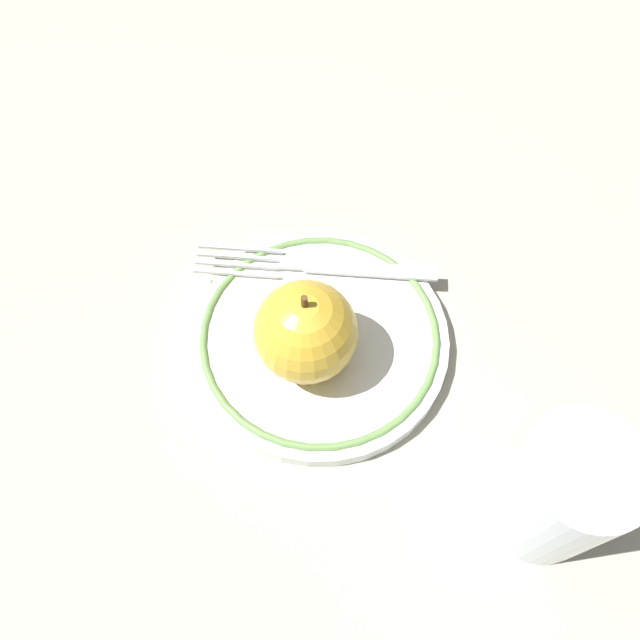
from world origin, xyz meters
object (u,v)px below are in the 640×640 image
(plate, at_px, (320,338))
(apple_red_whole, at_px, (306,332))
(drinking_glass, at_px, (559,491))
(fork, at_px, (323,267))

(plate, xyz_separation_m, apple_red_whole, (-0.02, 0.01, 0.04))
(plate, xyz_separation_m, drinking_glass, (-0.11, -0.16, 0.04))
(apple_red_whole, bearing_deg, fork, -4.28)
(plate, bearing_deg, drinking_glass, -126.43)
(apple_red_whole, bearing_deg, drinking_glass, -120.21)
(drinking_glass, bearing_deg, apple_red_whole, 59.79)
(fork, distance_m, drinking_glass, 0.24)
(apple_red_whole, bearing_deg, plate, -22.96)
(apple_red_whole, relative_size, drinking_glass, 0.79)
(plate, height_order, drinking_glass, drinking_glass)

